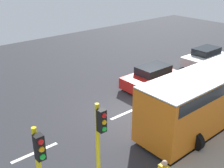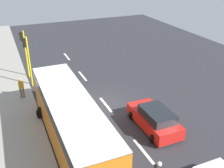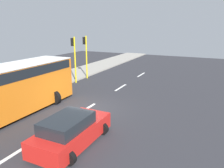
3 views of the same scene
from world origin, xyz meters
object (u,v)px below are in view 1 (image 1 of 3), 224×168
at_px(car_red, 150,77).
at_px(city_bus, 217,89).
at_px(car_white, 204,57).
at_px(traffic_light_midblock, 100,147).
at_px(motorcycle, 214,73).

relative_size(car_red, city_bus, 0.40).
bearing_deg(car_white, traffic_light_midblock, -68.16).
distance_m(car_white, motorcycle, 3.70).
xyz_separation_m(car_red, city_bus, (5.53, -0.53, 1.13)).
distance_m(car_white, traffic_light_midblock, 18.44).
height_order(car_red, motorcycle, motorcycle).
distance_m(car_red, motorcycle, 5.12).
xyz_separation_m(car_red, traffic_light_midblock, (6.69, -9.87, 2.22)).
relative_size(car_red, traffic_light_midblock, 0.97).
relative_size(car_white, motorcycle, 2.85).
height_order(car_white, motorcycle, motorcycle).
xyz_separation_m(car_red, car_white, (-0.13, 7.12, -0.00)).
xyz_separation_m(car_red, motorcycle, (2.48, 4.49, -0.07)).
xyz_separation_m(car_white, city_bus, (5.66, -7.66, 1.13)).
bearing_deg(traffic_light_midblock, city_bus, 97.06).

